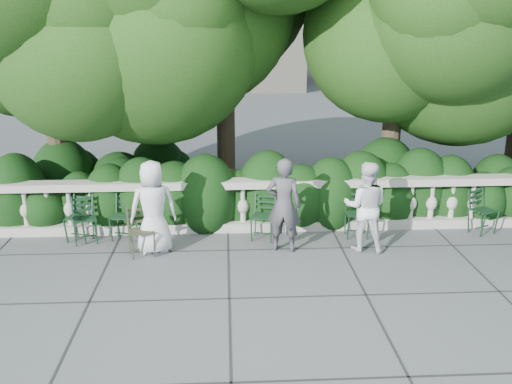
{
  "coord_description": "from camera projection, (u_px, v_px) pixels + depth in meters",
  "views": [
    {
      "loc": [
        -0.52,
        -8.44,
        3.86
      ],
      "look_at": [
        0.0,
        1.0,
        1.0
      ],
      "focal_mm": 40.0,
      "sensor_mm": 36.0,
      "label": 1
    }
  ],
  "objects": [
    {
      "name": "chair_a",
      "position": [
        77.0,
        243.0,
        10.26
      ],
      "size": [
        0.55,
        0.58,
        0.84
      ],
      "primitive_type": null,
      "rotation": [
        0.0,
        0.0,
        -0.28
      ],
      "color": "black",
      "rests_on": "ground"
    },
    {
      "name": "chair_c",
      "position": [
        122.0,
        242.0,
        10.32
      ],
      "size": [
        0.52,
        0.56,
        0.84
      ],
      "primitive_type": null,
      "rotation": [
        0.0,
        0.0,
        -0.19
      ],
      "color": "black",
      "rests_on": "ground"
    },
    {
      "name": "person_businessman",
      "position": [
        153.0,
        207.0,
        9.66
      ],
      "size": [
        0.89,
        0.67,
        1.62
      ],
      "primitive_type": "imported",
      "rotation": [
        0.0,
        0.0,
        3.36
      ],
      "color": "silver",
      "rests_on": "ground"
    },
    {
      "name": "balustrade",
      "position": [
        254.0,
        206.0,
        10.79
      ],
      "size": [
        12.0,
        0.44,
        1.0
      ],
      "color": "#9E998E",
      "rests_on": "ground"
    },
    {
      "name": "chair_e",
      "position": [
        357.0,
        239.0,
        10.45
      ],
      "size": [
        0.46,
        0.5,
        0.84
      ],
      "primitive_type": null,
      "rotation": [
        0.0,
        0.0,
        -0.04
      ],
      "color": "black",
      "rests_on": "ground"
    },
    {
      "name": "shrub_hedge",
      "position": [
        251.0,
        210.0,
        12.07
      ],
      "size": [
        15.0,
        2.6,
        1.7
      ],
      "primitive_type": null,
      "color": "black",
      "rests_on": "ground"
    },
    {
      "name": "chair_b",
      "position": [
        87.0,
        245.0,
        10.18
      ],
      "size": [
        0.56,
        0.59,
        0.84
      ],
      "primitive_type": null,
      "rotation": [
        0.0,
        0.0,
        0.29
      ],
      "color": "black",
      "rests_on": "ground"
    },
    {
      "name": "chair_weathered",
      "position": [
        144.0,
        259.0,
        9.61
      ],
      "size": [
        0.57,
        0.59,
        0.84
      ],
      "primitive_type": null,
      "rotation": [
        0.0,
        0.0,
        0.31
      ],
      "color": "black",
      "rests_on": "ground"
    },
    {
      "name": "chair_d",
      "position": [
        261.0,
        242.0,
        10.32
      ],
      "size": [
        0.55,
        0.58,
        0.84
      ],
      "primitive_type": null,
      "rotation": [
        0.0,
        0.0,
        -0.27
      ],
      "color": "black",
      "rests_on": "ground"
    },
    {
      "name": "person_casual_man",
      "position": [
        366.0,
        206.0,
        9.78
      ],
      "size": [
        0.89,
        0.77,
        1.58
      ],
      "primitive_type": "imported",
      "rotation": [
        0.0,
        0.0,
        2.88
      ],
      "color": "silver",
      "rests_on": "ground"
    },
    {
      "name": "ground",
      "position": [
        259.0,
        269.0,
        9.21
      ],
      "size": [
        90.0,
        90.0,
        0.0
      ],
      "primitive_type": "plane",
      "color": "#47494E",
      "rests_on": "ground"
    },
    {
      "name": "person_woman_grey",
      "position": [
        284.0,
        205.0,
        9.74
      ],
      "size": [
        0.68,
        0.53,
        1.65
      ],
      "primitive_type": "imported",
      "rotation": [
        0.0,
        0.0,
        2.89
      ],
      "color": "#3E3D42",
      "rests_on": "ground"
    },
    {
      "name": "chair_f",
      "position": [
        487.0,
        235.0,
        10.65
      ],
      "size": [
        0.6,
        0.62,
        0.84
      ],
      "primitive_type": null,
      "rotation": [
        0.0,
        0.0,
        0.44
      ],
      "color": "black",
      "rests_on": "ground"
    },
    {
      "name": "tree_canopy",
      "position": [
        285.0,
        15.0,
        11.15
      ],
      "size": [
        15.04,
        6.52,
        6.78
      ],
      "color": "#3F3023",
      "rests_on": "ground"
    }
  ]
}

